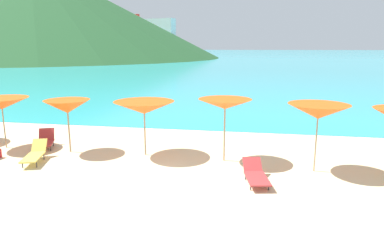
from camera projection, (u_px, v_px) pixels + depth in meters
ground_plane at (209, 123)px, 19.71m from camera, size 50.00×100.00×0.30m
ocean_water at (250, 53)px, 229.13m from camera, size 650.00×440.00×0.02m
headland_hill at (33, 10)px, 126.84m from camera, size 137.11×137.11×34.60m
umbrella_1 at (1, 104)px, 13.94m from camera, size 2.23×2.23×2.08m
umbrella_2 at (67, 107)px, 13.36m from camera, size 1.86×1.86×2.09m
umbrella_3 at (144, 108)px, 12.98m from camera, size 2.50×2.50×2.09m
umbrella_4 at (225, 104)px, 12.26m from camera, size 2.03×2.03×2.28m
umbrella_5 at (318, 112)px, 11.19m from camera, size 2.08×2.08×2.28m
lounge_chair_0 at (256, 174)px, 10.61m from camera, size 0.91×1.71×0.57m
lounge_chair_3 at (35, 154)px, 12.48m from camera, size 0.98×1.72×0.67m
lounge_chair_6 at (45, 140)px, 14.25m from camera, size 1.08×1.42×0.71m
cruise_ship at (147, 39)px, 200.13m from camera, size 47.13×18.52×22.46m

